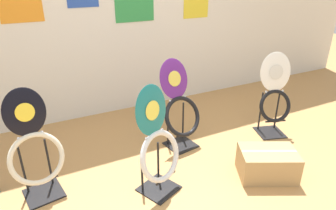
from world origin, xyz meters
TOP-DOWN VIEW (x-y plane):
  - wall_back at (-0.00, 2.18)m, footprint 8.00×0.07m
  - toilet_seat_display_jazz_black at (-1.01, 0.91)m, footprint 0.43×0.32m
  - toilet_seat_display_teal_sax at (-0.15, 0.54)m, footprint 0.45×0.37m
  - toilet_seat_display_purple_note at (0.34, 1.06)m, footprint 0.44×0.39m
  - toilet_seat_display_white_plain at (1.35, 0.84)m, footprint 0.40×0.35m
  - storage_box at (0.77, 0.27)m, footprint 0.57×0.50m

SIDE VIEW (x-z plane):
  - storage_box at x=0.77m, z-range 0.00..0.25m
  - toilet_seat_display_purple_note at x=0.34m, z-range -0.04..0.85m
  - toilet_seat_display_teal_sax at x=-0.15m, z-range -0.05..0.86m
  - toilet_seat_display_jazz_black at x=-1.01m, z-range -0.02..0.87m
  - toilet_seat_display_white_plain at x=1.35m, z-range -0.01..0.88m
  - wall_back at x=0.00m, z-range 0.00..2.60m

